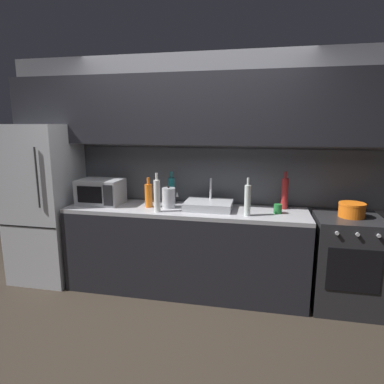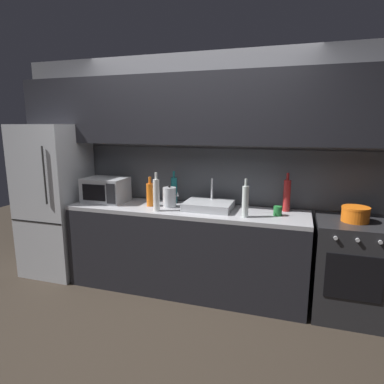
{
  "view_description": "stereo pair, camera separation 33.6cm",
  "coord_description": "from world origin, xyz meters",
  "px_view_note": "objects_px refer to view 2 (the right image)",
  "views": [
    {
      "loc": [
        0.75,
        -2.33,
        1.74
      ],
      "look_at": [
        0.07,
        0.9,
        1.08
      ],
      "focal_mm": 30.92,
      "sensor_mm": 36.0,
      "label": 1
    },
    {
      "loc": [
        1.07,
        -2.24,
        1.74
      ],
      "look_at": [
        0.07,
        0.9,
        1.08
      ],
      "focal_mm": 30.92,
      "sensor_mm": 36.0,
      "label": 2
    }
  ],
  "objects_px": {
    "wine_bottle_red": "(287,195)",
    "wine_bottle_teal": "(174,190)",
    "microwave": "(106,190)",
    "wine_bottle_orange": "(150,194)",
    "kettle": "(170,197)",
    "wine_bottle_white": "(156,195)",
    "mug_green": "(278,211)",
    "cooking_pot": "(355,214)",
    "refrigerator": "(55,200)",
    "wine_bottle_clear": "(245,201)",
    "oven_range": "(348,268)"
  },
  "relations": [
    {
      "from": "wine_bottle_red",
      "to": "wine_bottle_teal",
      "type": "distance_m",
      "value": 1.19
    },
    {
      "from": "microwave",
      "to": "wine_bottle_orange",
      "type": "xyz_separation_m",
      "value": [
        0.56,
        -0.03,
        -0.01
      ]
    },
    {
      "from": "kettle",
      "to": "wine_bottle_orange",
      "type": "xyz_separation_m",
      "value": [
        -0.21,
        -0.02,
        0.02
      ]
    },
    {
      "from": "microwave",
      "to": "wine_bottle_teal",
      "type": "height_order",
      "value": "wine_bottle_teal"
    },
    {
      "from": "wine_bottle_white",
      "to": "mug_green",
      "type": "bearing_deg",
      "value": 8.74
    },
    {
      "from": "wine_bottle_orange",
      "to": "microwave",
      "type": "bearing_deg",
      "value": 176.58
    },
    {
      "from": "microwave",
      "to": "wine_bottle_red",
      "type": "bearing_deg",
      "value": 5.24
    },
    {
      "from": "wine_bottle_white",
      "to": "cooking_pot",
      "type": "relative_size",
      "value": 1.63
    },
    {
      "from": "kettle",
      "to": "wine_bottle_orange",
      "type": "relative_size",
      "value": 0.74
    },
    {
      "from": "wine_bottle_orange",
      "to": "cooking_pot",
      "type": "height_order",
      "value": "wine_bottle_orange"
    },
    {
      "from": "microwave",
      "to": "kettle",
      "type": "xyz_separation_m",
      "value": [
        0.77,
        -0.01,
        -0.03
      ]
    },
    {
      "from": "wine_bottle_red",
      "to": "wine_bottle_orange",
      "type": "xyz_separation_m",
      "value": [
        -1.38,
        -0.21,
        -0.04
      ]
    },
    {
      "from": "mug_green",
      "to": "refrigerator",
      "type": "bearing_deg",
      "value": 179.89
    },
    {
      "from": "refrigerator",
      "to": "wine_bottle_clear",
      "type": "relative_size",
      "value": 4.82
    },
    {
      "from": "kettle",
      "to": "wine_bottle_orange",
      "type": "bearing_deg",
      "value": -173.76
    },
    {
      "from": "refrigerator",
      "to": "wine_bottle_red",
      "type": "relative_size",
      "value": 4.56
    },
    {
      "from": "oven_range",
      "to": "wine_bottle_clear",
      "type": "xyz_separation_m",
      "value": [
        -0.94,
        -0.15,
        0.6
      ]
    },
    {
      "from": "wine_bottle_teal",
      "to": "mug_green",
      "type": "bearing_deg",
      "value": -10.13
    },
    {
      "from": "wine_bottle_white",
      "to": "wine_bottle_teal",
      "type": "height_order",
      "value": "wine_bottle_white"
    },
    {
      "from": "refrigerator",
      "to": "mug_green",
      "type": "bearing_deg",
      "value": -0.11
    },
    {
      "from": "wine_bottle_white",
      "to": "cooking_pot",
      "type": "bearing_deg",
      "value": 5.73
    },
    {
      "from": "microwave",
      "to": "wine_bottle_white",
      "type": "xyz_separation_m",
      "value": [
        0.7,
        -0.2,
        0.03
      ]
    },
    {
      "from": "refrigerator",
      "to": "cooking_pot",
      "type": "distance_m",
      "value": 3.22
    },
    {
      "from": "kettle",
      "to": "wine_bottle_clear",
      "type": "distance_m",
      "value": 0.83
    },
    {
      "from": "wine_bottle_orange",
      "to": "mug_green",
      "type": "relative_size",
      "value": 3.43
    },
    {
      "from": "wine_bottle_teal",
      "to": "mug_green",
      "type": "relative_size",
      "value": 3.89
    },
    {
      "from": "mug_green",
      "to": "wine_bottle_orange",
      "type": "bearing_deg",
      "value": -179.56
    },
    {
      "from": "wine_bottle_white",
      "to": "cooking_pot",
      "type": "height_order",
      "value": "wine_bottle_white"
    },
    {
      "from": "microwave",
      "to": "kettle",
      "type": "relative_size",
      "value": 1.99
    },
    {
      "from": "mug_green",
      "to": "cooking_pot",
      "type": "height_order",
      "value": "cooking_pot"
    },
    {
      "from": "oven_range",
      "to": "cooking_pot",
      "type": "xyz_separation_m",
      "value": [
        0.02,
        0.0,
        0.52
      ]
    },
    {
      "from": "oven_range",
      "to": "wine_bottle_teal",
      "type": "relative_size",
      "value": 2.55
    },
    {
      "from": "mug_green",
      "to": "oven_range",
      "type": "bearing_deg",
      "value": 0.3
    },
    {
      "from": "oven_range",
      "to": "microwave",
      "type": "relative_size",
      "value": 1.96
    },
    {
      "from": "refrigerator",
      "to": "cooking_pot",
      "type": "xyz_separation_m",
      "value": [
        3.22,
        0.0,
        0.09
      ]
    },
    {
      "from": "refrigerator",
      "to": "wine_bottle_white",
      "type": "height_order",
      "value": "refrigerator"
    },
    {
      "from": "wine_bottle_orange",
      "to": "wine_bottle_white",
      "type": "distance_m",
      "value": 0.23
    },
    {
      "from": "oven_range",
      "to": "wine_bottle_orange",
      "type": "relative_size",
      "value": 2.88
    },
    {
      "from": "refrigerator",
      "to": "wine_bottle_clear",
      "type": "xyz_separation_m",
      "value": [
        2.26,
        -0.15,
        0.18
      ]
    },
    {
      "from": "wine_bottle_white",
      "to": "wine_bottle_teal",
      "type": "bearing_deg",
      "value": 83.34
    },
    {
      "from": "wine_bottle_clear",
      "to": "wine_bottle_orange",
      "type": "relative_size",
      "value": 1.17
    },
    {
      "from": "microwave",
      "to": "wine_bottle_teal",
      "type": "bearing_deg",
      "value": 13.38
    },
    {
      "from": "kettle",
      "to": "wine_bottle_orange",
      "type": "height_order",
      "value": "wine_bottle_orange"
    },
    {
      "from": "wine_bottle_white",
      "to": "wine_bottle_red",
      "type": "bearing_deg",
      "value": 17.09
    },
    {
      "from": "wine_bottle_red",
      "to": "wine_bottle_clear",
      "type": "distance_m",
      "value": 0.5
    },
    {
      "from": "kettle",
      "to": "refrigerator",
      "type": "bearing_deg",
      "value": -179.68
    },
    {
      "from": "wine_bottle_red",
      "to": "mug_green",
      "type": "height_order",
      "value": "wine_bottle_red"
    },
    {
      "from": "oven_range",
      "to": "mug_green",
      "type": "relative_size",
      "value": 9.9
    },
    {
      "from": "wine_bottle_white",
      "to": "wine_bottle_teal",
      "type": "distance_m",
      "value": 0.38
    },
    {
      "from": "wine_bottle_red",
      "to": "wine_bottle_teal",
      "type": "xyz_separation_m",
      "value": [
        -1.19,
        -0.0,
        -0.02
      ]
    }
  ]
}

